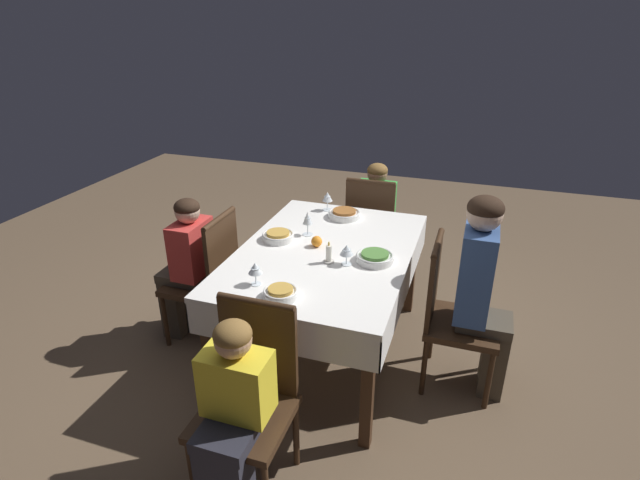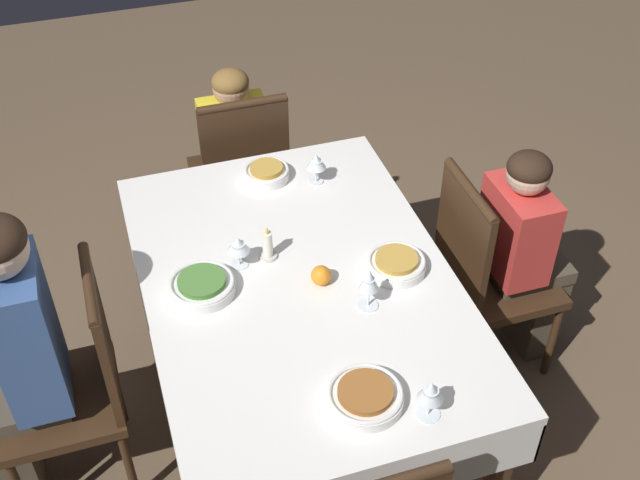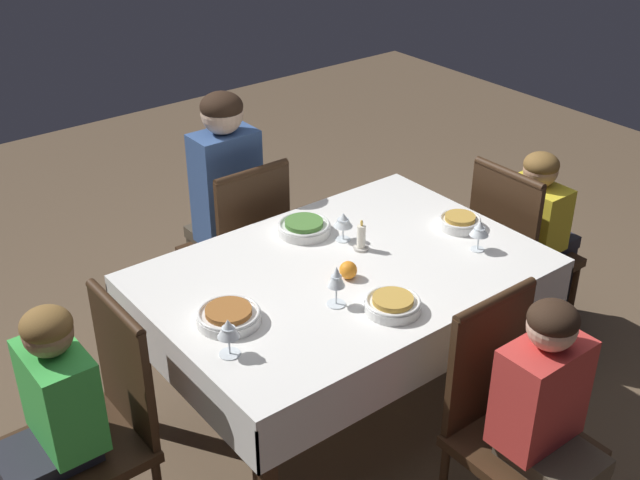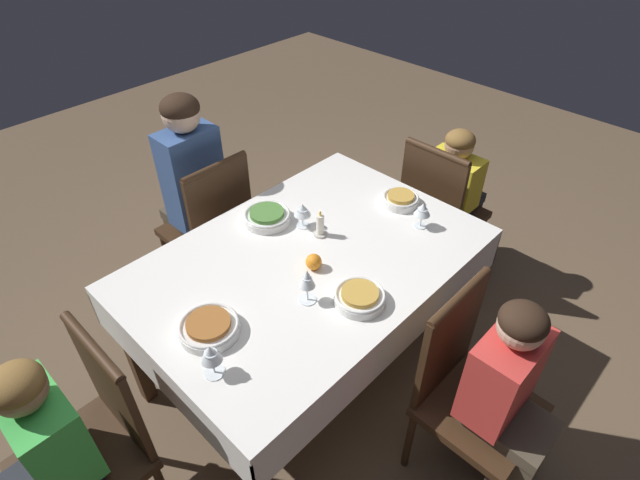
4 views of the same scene
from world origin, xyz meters
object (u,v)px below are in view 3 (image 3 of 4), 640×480
chair_west (99,420)px  person_child_green (48,431)px  chair_east (515,248)px  bowl_south (393,304)px  bowl_north (304,227)px  candle_centerpiece (361,239)px  chair_south (509,416)px  wine_glass_north (343,221)px  person_adult_denim (222,198)px  bowl_east (460,222)px  wine_glass_west (228,330)px  dining_table (343,285)px  chair_north (242,245)px  person_child_red (551,430)px  wine_glass_east (480,229)px  person_child_yellow (540,233)px  bowl_west (229,316)px  wine_glass_south (336,278)px  orange_fruit (348,270)px

chair_west → person_child_green: bearing=-90.0°
chair_east → bowl_south: 1.15m
bowl_north → candle_centerpiece: size_ratio=1.67×
chair_south → wine_glass_north: size_ratio=7.51×
person_adult_denim → bowl_east: person_adult_denim is taller
wine_glass_west → person_child_green: bearing=154.9°
dining_table → chair_north: size_ratio=1.62×
person_child_red → wine_glass_east: size_ratio=7.89×
wine_glass_west → person_child_yellow: bearing=5.0°
wine_glass_north → chair_west: bearing=-174.7°
bowl_east → bowl_west: 1.15m
chair_west → person_child_green: person_child_green is taller
bowl_west → candle_centerpiece: (0.69, 0.10, 0.02)m
chair_east → bowl_north: size_ratio=4.20×
dining_table → person_child_yellow: 1.21m
chair_west → bowl_west: 0.57m
wine_glass_south → dining_table: bearing=44.7°
chair_west → person_child_red: person_child_red is taller
dining_table → chair_north: 0.80m
chair_north → bowl_south: (-0.07, -1.12, 0.29)m
chair_north → person_child_green: (-1.22, -0.72, 0.05)m
chair_west → chair_north: bearing=124.3°
chair_east → chair_south: bearing=128.9°
dining_table → candle_centerpiece: (0.15, 0.07, 0.13)m
person_child_yellow → orange_fruit: size_ratio=13.83×
chair_west → bowl_north: chair_west is taller
chair_north → chair_south: (0.07, -1.57, 0.00)m
chair_north → bowl_east: size_ratio=5.24×
person_child_yellow → dining_table: bearing=88.4°
chair_west → wine_glass_west: bearing=55.9°
chair_north → candle_centerpiece: (0.12, -0.72, 0.31)m
chair_east → wine_glass_north: size_ratio=7.51×
dining_table → chair_west: size_ratio=1.62×
chair_east → bowl_east: (-0.43, -0.01, 0.29)m
person_adult_denim → bowl_east: 1.14m
chair_west → person_child_yellow: bearing=87.5°
wine_glass_north → wine_glass_west: size_ratio=0.90×
wine_glass_east → candle_centerpiece: candle_centerpiece is taller
dining_table → bowl_north: size_ratio=6.82×
dining_table → bowl_south: bowl_south is taller
wine_glass_south → candle_centerpiece: bearing=37.0°
wine_glass_east → wine_glass_south: size_ratio=0.81×
orange_fruit → wine_glass_north: bearing=54.4°
wine_glass_east → bowl_west: (-1.06, 0.19, -0.07)m
bowl_north → chair_south: bearing=-87.6°
chair_north → person_child_red: size_ratio=0.91×
person_child_yellow → bowl_south: size_ratio=4.69×
wine_glass_east → bowl_west: bearing=169.9°
candle_centerpiece → bowl_east: bearing=-14.4°
person_adult_denim → wine_glass_west: size_ratio=8.80×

